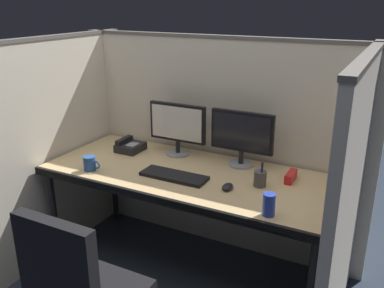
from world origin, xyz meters
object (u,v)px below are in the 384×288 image
Objects in this scene: coffee_mug at (90,163)px; monitor_right at (242,135)px; computer_mouse at (228,187)px; desk_phone at (130,146)px; desk at (188,180)px; keyboard_main at (174,176)px; soda_can at (269,205)px; red_stapler at (291,176)px; pen_cup at (260,179)px; monitor_left at (177,126)px.

monitor_right is at bearing 32.22° from coffee_mug.
coffee_mug is at bearing -147.78° from monitor_right.
desk_phone is (-0.90, 0.28, 0.02)m from computer_mouse.
desk is 0.61m from desk_phone.
keyboard_main is 0.57m from coffee_mug.
desk_phone is 1.56× the size of soda_can.
desk is 4.42× the size of monitor_right.
monitor_right is at bearing 123.08° from soda_can.
coffee_mug is 1.22m from soda_can.
keyboard_main is at bearing -113.58° from desk.
coffee_mug is 0.84× the size of red_stapler.
desk is 0.12m from keyboard_main.
keyboard_main is 0.54m from pen_cup.
desk is at bearing -50.41° from monitor_left.
monitor_left is 1.00× the size of monitor_right.
soda_can is at bearing -24.92° from desk.
computer_mouse is (0.37, -0.01, 0.01)m from keyboard_main.
coffee_mug is 1.03× the size of soda_can.
desk_phone is at bearing 158.78° from soda_can.
monitor_right is 2.87× the size of red_stapler.
keyboard_main is 4.48× the size of computer_mouse.
desk is at bearing 161.79° from computer_mouse.
soda_can is (0.01, -0.48, 0.03)m from red_stapler.
desk_phone is (0.01, 0.42, -0.01)m from coffee_mug.
desk_phone is (-1.05, 0.15, -0.02)m from pen_cup.
monitor_right is 0.86m from desk_phone.
monitor_left reaches higher than red_stapler.
coffee_mug reaches higher than desk_phone.
coffee_mug is at bearing -157.13° from desk.
monitor_left is 2.72× the size of pen_cup.
desk is 0.44m from monitor_left.
computer_mouse is 0.61× the size of pen_cup.
monitor_right reaches higher than pen_cup.
monitor_left is (-0.23, 0.27, 0.27)m from desk.
coffee_mug is at bearing -165.46° from pen_cup.
monitor_right is 4.48× the size of computer_mouse.
red_stapler is 1.20m from desk_phone.
keyboard_main is at bearing -63.99° from monitor_left.
monitor_left is at bearing 145.37° from computer_mouse.
computer_mouse reaches higher than keyboard_main.
desk is 15.08× the size of coffee_mug.
monitor_right is (0.26, 0.28, 0.27)m from desk.
monitor_right reaches higher than soda_can.
soda_can reaches higher than red_stapler.
soda_can is (1.22, -0.04, 0.01)m from coffee_mug.
pen_cup reaches higher than keyboard_main.
computer_mouse is at bearing -18.21° from desk.
desk_phone is at bearing 88.17° from coffee_mug.
keyboard_main is 0.70m from soda_can.
pen_cup reaches higher than red_stapler.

